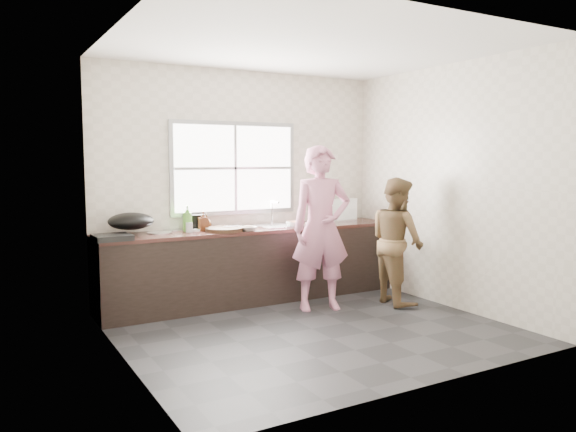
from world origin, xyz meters
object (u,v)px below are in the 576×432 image
cutting_board (224,229)px  black_pot (194,222)px  plate_food (193,230)px  burner (112,237)px  bowl_crabs (295,225)px  dish_rack (338,210)px  bowl_held (311,224)px  pot_lid_right (174,230)px  pot_lid_left (160,233)px  person_side (397,241)px  bottle_green (187,218)px  bottle_brown_short (206,222)px  bottle_brown_tall (203,222)px  woman (321,233)px  bowl_mince (248,229)px  wok (131,221)px  glass_jar (189,227)px

cutting_board → black_pot: bearing=121.9°
plate_food → burner: 1.00m
bowl_crabs → dish_rack: bearing=15.4°
bowl_held → pot_lid_right: bearing=164.1°
black_pot → pot_lid_left: 0.49m
person_side → pot_lid_left: person_side is taller
bottle_green → bottle_brown_short: size_ratio=1.88×
pot_lid_left → bottle_brown_tall: bearing=-3.0°
bowl_crabs → pot_lid_right: bowl_crabs is taller
pot_lid_left → woman: bearing=-26.1°
bowl_mince → cutting_board: bearing=161.1°
cutting_board → bowl_crabs: bearing=-2.4°
bowl_crabs → bottle_brown_tall: bearing=169.3°
bowl_crabs → wok: (-1.87, 0.22, 0.12)m
wok → bottle_brown_tall: bearing=-1.3°
bowl_held → bottle_brown_short: bottle_brown_short is taller
woman → bowl_crabs: bearing=107.1°
person_side → bowl_crabs: 1.19m
person_side → cutting_board: 1.98m
woman → bottle_brown_short: (-1.01, 0.87, 0.09)m
burner → glass_jar: bearing=11.4°
bottle_brown_short → bowl_held: bearing=-17.5°
burner → dish_rack: 2.89m
woman → glass_jar: 1.44m
bowl_mince → bowl_held: bowl_held is taller
bowl_mince → bottle_brown_tall: bearing=149.9°
bottle_brown_tall → bowl_held: bearing=-11.3°
bottle_brown_tall → bowl_mince: bearing=-30.1°
pot_lid_right → bottle_brown_tall: bearing=-33.7°
bottle_green → burner: size_ratio=0.83×
pot_lid_left → glass_jar: bearing=-16.3°
bottle_green → pot_lid_left: size_ratio=1.10×
bottle_brown_tall → glass_jar: 0.20m
black_pot → woman: bearing=-39.7°
bottle_green → bowl_mince: bearing=-22.4°
cutting_board → bottle_brown_tall: bearing=137.6°
bowl_held → wok: wok is taller
bowl_crabs → bowl_mince: bearing=-175.4°
cutting_board → dish_rack: (1.64, 0.17, 0.13)m
woman → cutting_board: (-0.90, 0.58, 0.04)m
bottle_brown_short → pot_lid_right: size_ratio=0.68×
black_pot → bottle_brown_short: (0.12, -0.07, -0.01)m
bowl_mince → glass_jar: 0.65m
woman → bowl_crabs: woman is taller
black_pot → dish_rack: bearing=-5.6°
bowl_mince → pot_lid_left: 0.97m
bottle_brown_tall → cutting_board: bearing=-42.4°
plate_food → pot_lid_right: (-0.19, 0.12, -0.00)m
woman → pot_lid_right: woman is taller
black_pot → pot_lid_left: size_ratio=0.89×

